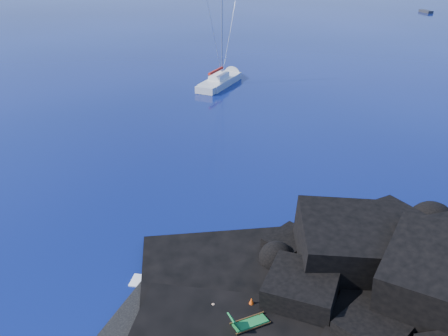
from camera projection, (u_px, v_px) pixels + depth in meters
The scene contains 10 objects.
ground at pixel (110, 321), 19.12m from camera, with size 400.00×400.00×0.00m, color #030934.
headland at pixel (417, 328), 18.77m from camera, with size 24.00×24.00×3.60m, color black, non-canonical shape.
beach at pixel (211, 333), 18.54m from camera, with size 8.50×6.00×0.70m, color black.
surf_foam at pixel (245, 268), 22.32m from camera, with size 10.00×8.00×0.06m, color white, non-canonical shape.
sailboat at pixel (221, 85), 53.26m from camera, with size 2.43×11.58×12.15m, color silver, non-canonical shape.
deck_chair at pixel (250, 319), 18.02m from camera, with size 1.66×0.73×1.14m, color #17692D, non-canonical shape.
towel at pixel (202, 310), 19.20m from camera, with size 1.71×0.81×0.05m, color silver.
sunbather at pixel (202, 308), 19.13m from camera, with size 1.63×0.49×0.27m, color tan, non-canonical shape.
marker_cone at pixel (251, 303), 19.20m from camera, with size 0.40×0.40×0.61m, color #ED4A0C.
distant_boat_a at pixel (426, 13), 117.44m from camera, with size 1.48×4.75×0.63m, color #28282E.
Camera 1 is at (8.43, -12.43, 14.51)m, focal length 35.00 mm.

